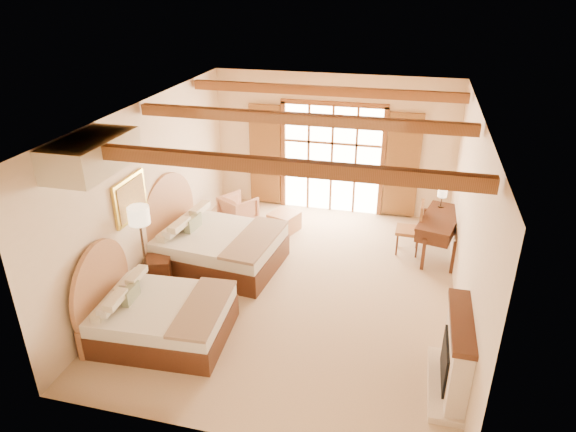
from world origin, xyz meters
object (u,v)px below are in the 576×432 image
(bed_near, at_px, (153,313))
(desk, at_px, (438,234))
(bed_far, at_px, (210,243))
(armchair, at_px, (238,209))
(nightstand, at_px, (159,271))

(bed_near, distance_m, desk, 5.71)
(bed_far, xyz_separation_m, armchair, (-0.09, 1.89, -0.13))
(armchair, bearing_deg, bed_near, 121.78)
(nightstand, distance_m, armchair, 2.86)
(bed_far, height_order, nightstand, bed_far)
(bed_near, xyz_separation_m, nightstand, (-0.60, 1.35, -0.14))
(armchair, height_order, desk, desk)
(armchair, xyz_separation_m, desk, (4.36, -0.41, 0.12))
(bed_far, distance_m, nightstand, 1.13)
(bed_far, relative_size, armchair, 3.49)
(nightstand, bearing_deg, armchair, 60.64)
(bed_near, height_order, bed_far, bed_far)
(bed_near, relative_size, bed_far, 0.86)
(nightstand, xyz_separation_m, armchair, (0.55, 2.80, 0.05))
(desk, bearing_deg, bed_near, -125.93)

